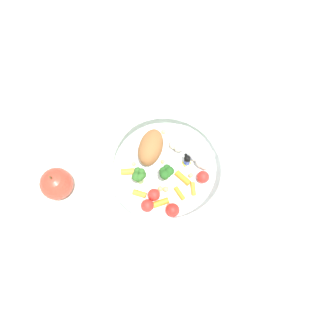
% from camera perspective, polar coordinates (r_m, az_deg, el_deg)
% --- Properties ---
extents(ground_plane, '(2.40, 2.40, 0.00)m').
position_cam_1_polar(ground_plane, '(0.73, 0.13, -0.02)').
color(ground_plane, silver).
extents(food_container, '(0.23, 0.23, 0.06)m').
position_cam_1_polar(food_container, '(0.70, 0.01, 0.30)').
color(food_container, white).
rests_on(food_container, ground_plane).
extents(loose_apple, '(0.06, 0.06, 0.08)m').
position_cam_1_polar(loose_apple, '(0.72, -17.70, -2.46)').
color(loose_apple, '#BC3828').
rests_on(loose_apple, ground_plane).
extents(folded_napkin, '(0.19, 0.19, 0.01)m').
position_cam_1_polar(folded_napkin, '(0.80, 18.20, 5.36)').
color(folded_napkin, white).
rests_on(folded_napkin, ground_plane).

